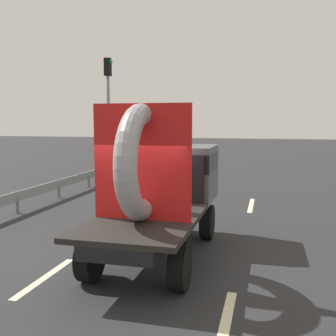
{
  "coord_description": "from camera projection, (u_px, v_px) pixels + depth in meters",
  "views": [
    {
      "loc": [
        2.69,
        -7.79,
        2.96
      ],
      "look_at": [
        0.4,
        1.29,
        1.85
      ],
      "focal_mm": 42.79,
      "sensor_mm": 36.0,
      "label": 1
    }
  ],
  "objects": [
    {
      "name": "distant_sedan",
      "position": [
        145.0,
        166.0,
        19.41
      ],
      "size": [
        1.88,
        4.4,
        1.43
      ],
      "color": "black",
      "rests_on": "ground_plane"
    },
    {
      "name": "lane_dash_left_far",
      "position": [
        157.0,
        199.0,
        15.12
      ],
      "size": [
        0.16,
        2.52,
        0.01
      ],
      "primitive_type": "cube",
      "rotation": [
        0.0,
        0.0,
        1.57
      ],
      "color": "beige",
      "rests_on": "ground_plane"
    },
    {
      "name": "traffic_light",
      "position": [
        108.0,
        101.0,
        20.87
      ],
      "size": [
        0.42,
        0.36,
        6.17
      ],
      "color": "gray",
      "rests_on": "ground_plane"
    },
    {
      "name": "lane_dash_right_far",
      "position": [
        251.0,
        205.0,
        14.04
      ],
      "size": [
        0.16,
        2.4,
        0.01
      ],
      "primitive_type": "cube",
      "rotation": [
        0.0,
        0.0,
        1.57
      ],
      "color": "beige",
      "rests_on": "ground_plane"
    },
    {
      "name": "guardrail",
      "position": [
        40.0,
        190.0,
        14.03
      ],
      "size": [
        0.1,
        10.48,
        0.71
      ],
      "color": "gray",
      "rests_on": "ground_plane"
    },
    {
      "name": "lane_dash_right_near",
      "position": [
        226.0,
        322.0,
        5.89
      ],
      "size": [
        0.16,
        2.12,
        0.01
      ],
      "primitive_type": "cube",
      "rotation": [
        0.0,
        0.0,
        1.57
      ],
      "color": "beige",
      "rests_on": "ground_plane"
    },
    {
      "name": "lane_dash_left_near",
      "position": [
        45.0,
        277.0,
        7.58
      ],
      "size": [
        0.16,
        2.03,
        0.01
      ],
      "primitive_type": "cube",
      "rotation": [
        0.0,
        0.0,
        1.57
      ],
      "color": "beige",
      "rests_on": "ground_plane"
    },
    {
      "name": "flatbed_truck",
      "position": [
        164.0,
        182.0,
        9.13
      ],
      "size": [
        2.02,
        5.01,
        3.28
      ],
      "color": "black",
      "rests_on": "ground_plane"
    },
    {
      "name": "ground_plane",
      "position": [
        135.0,
        260.0,
        8.5
      ],
      "size": [
        120.0,
        120.0,
        0.0
      ],
      "primitive_type": "plane",
      "color": "#28282B"
    }
  ]
}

